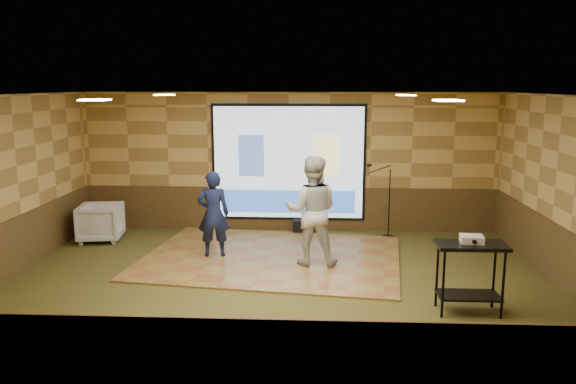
{
  "coord_description": "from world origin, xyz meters",
  "views": [
    {
      "loc": [
        0.6,
        -8.52,
        3.17
      ],
      "look_at": [
        0.11,
        1.14,
        1.3
      ],
      "focal_mm": 35.0,
      "sensor_mm": 36.0,
      "label": 1
    }
  ],
  "objects_px": {
    "dance_floor": "(272,257)",
    "projector_screen": "(288,164)",
    "player_left": "(213,214)",
    "mic_stand": "(386,214)",
    "banquet_chair": "(101,223)",
    "duffel_bag": "(304,226)",
    "projector": "(472,239)",
    "player_right": "(312,211)",
    "av_table": "(470,264)"
  },
  "relations": [
    {
      "from": "dance_floor",
      "to": "mic_stand",
      "type": "height_order",
      "value": "mic_stand"
    },
    {
      "from": "projector_screen",
      "to": "banquet_chair",
      "type": "bearing_deg",
      "value": -164.54
    },
    {
      "from": "player_left",
      "to": "mic_stand",
      "type": "distance_m",
      "value": 3.71
    },
    {
      "from": "player_right",
      "to": "duffel_bag",
      "type": "distance_m",
      "value": 2.4
    },
    {
      "from": "projector",
      "to": "banquet_chair",
      "type": "xyz_separation_m",
      "value": [
        -6.54,
        3.3,
        -0.67
      ]
    },
    {
      "from": "projector",
      "to": "duffel_bag",
      "type": "distance_m",
      "value": 4.9
    },
    {
      "from": "projector",
      "to": "banquet_chair",
      "type": "bearing_deg",
      "value": 158.58
    },
    {
      "from": "mic_stand",
      "to": "duffel_bag",
      "type": "relative_size",
      "value": 3.5
    },
    {
      "from": "dance_floor",
      "to": "player_right",
      "type": "relative_size",
      "value": 2.41
    },
    {
      "from": "projector",
      "to": "duffel_bag",
      "type": "xyz_separation_m",
      "value": [
        -2.42,
        4.16,
        -0.92
      ]
    },
    {
      "from": "banquet_chair",
      "to": "dance_floor",
      "type": "bearing_deg",
      "value": -113.37
    },
    {
      "from": "dance_floor",
      "to": "player_left",
      "type": "xyz_separation_m",
      "value": [
        -1.07,
        -0.02,
        0.81
      ]
    },
    {
      "from": "player_left",
      "to": "projector",
      "type": "xyz_separation_m",
      "value": [
        4.04,
        -2.31,
        0.23
      ]
    },
    {
      "from": "projector",
      "to": "mic_stand",
      "type": "xyz_separation_m",
      "value": [
        -0.69,
        3.89,
        -0.56
      ]
    },
    {
      "from": "player_left",
      "to": "player_right",
      "type": "bearing_deg",
      "value": 159.92
    },
    {
      "from": "av_table",
      "to": "duffel_bag",
      "type": "distance_m",
      "value": 4.88
    },
    {
      "from": "av_table",
      "to": "banquet_chair",
      "type": "xyz_separation_m",
      "value": [
        -6.53,
        3.34,
        -0.33
      ]
    },
    {
      "from": "av_table",
      "to": "projector",
      "type": "xyz_separation_m",
      "value": [
        0.01,
        0.04,
        0.34
      ]
    },
    {
      "from": "av_table",
      "to": "duffel_bag",
      "type": "relative_size",
      "value": 2.26
    },
    {
      "from": "player_right",
      "to": "dance_floor",
      "type": "bearing_deg",
      "value": -26.29
    },
    {
      "from": "projector_screen",
      "to": "duffel_bag",
      "type": "xyz_separation_m",
      "value": [
        0.34,
        -0.19,
        -1.34
      ]
    },
    {
      "from": "dance_floor",
      "to": "mic_stand",
      "type": "distance_m",
      "value": 2.8
    },
    {
      "from": "projector_screen",
      "to": "player_left",
      "type": "distance_m",
      "value": 2.49
    },
    {
      "from": "av_table",
      "to": "dance_floor",
      "type": "bearing_deg",
      "value": 141.24
    },
    {
      "from": "dance_floor",
      "to": "player_right",
      "type": "height_order",
      "value": "player_right"
    },
    {
      "from": "dance_floor",
      "to": "projector",
      "type": "xyz_separation_m",
      "value": [
        2.97,
        -2.33,
        1.04
      ]
    },
    {
      "from": "dance_floor",
      "to": "banquet_chair",
      "type": "relative_size",
      "value": 5.47
    },
    {
      "from": "projector_screen",
      "to": "player_right",
      "type": "height_order",
      "value": "projector_screen"
    },
    {
      "from": "player_right",
      "to": "banquet_chair",
      "type": "relative_size",
      "value": 2.27
    },
    {
      "from": "mic_stand",
      "to": "duffel_bag",
      "type": "distance_m",
      "value": 1.79
    },
    {
      "from": "projector_screen",
      "to": "mic_stand",
      "type": "height_order",
      "value": "projector_screen"
    },
    {
      "from": "banquet_chair",
      "to": "projector_screen",
      "type": "bearing_deg",
      "value": -82.74
    },
    {
      "from": "projector_screen",
      "to": "player_right",
      "type": "relative_size",
      "value": 1.73
    },
    {
      "from": "mic_stand",
      "to": "banquet_chair",
      "type": "bearing_deg",
      "value": -151.96
    },
    {
      "from": "projector",
      "to": "duffel_bag",
      "type": "height_order",
      "value": "projector"
    },
    {
      "from": "projector",
      "to": "duffel_bag",
      "type": "bearing_deg",
      "value": 125.56
    },
    {
      "from": "player_right",
      "to": "av_table",
      "type": "distance_m",
      "value": 2.98
    },
    {
      "from": "mic_stand",
      "to": "dance_floor",
      "type": "bearing_deg",
      "value": -123.32
    },
    {
      "from": "dance_floor",
      "to": "projector_screen",
      "type": "bearing_deg",
      "value": 84.09
    },
    {
      "from": "dance_floor",
      "to": "player_left",
      "type": "distance_m",
      "value": 1.34
    },
    {
      "from": "av_table",
      "to": "player_left",
      "type": "bearing_deg",
      "value": 149.68
    },
    {
      "from": "duffel_bag",
      "to": "player_left",
      "type": "bearing_deg",
      "value": -131.18
    },
    {
      "from": "av_table",
      "to": "banquet_chair",
      "type": "relative_size",
      "value": 1.19
    },
    {
      "from": "duffel_bag",
      "to": "projector",
      "type": "bearing_deg",
      "value": -59.79
    },
    {
      "from": "mic_stand",
      "to": "duffel_bag",
      "type": "xyz_separation_m",
      "value": [
        -1.73,
        0.27,
        -0.36
      ]
    },
    {
      "from": "projector_screen",
      "to": "banquet_chair",
      "type": "xyz_separation_m",
      "value": [
        -3.78,
        -1.05,
        -1.09
      ]
    },
    {
      "from": "player_left",
      "to": "projector",
      "type": "distance_m",
      "value": 4.66
    },
    {
      "from": "projector_screen",
      "to": "player_right",
      "type": "xyz_separation_m",
      "value": [
        0.53,
        -2.42,
        -0.48
      ]
    },
    {
      "from": "mic_stand",
      "to": "banquet_chair",
      "type": "height_order",
      "value": "mic_stand"
    },
    {
      "from": "av_table",
      "to": "duffel_bag",
      "type": "bearing_deg",
      "value": 119.84
    }
  ]
}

